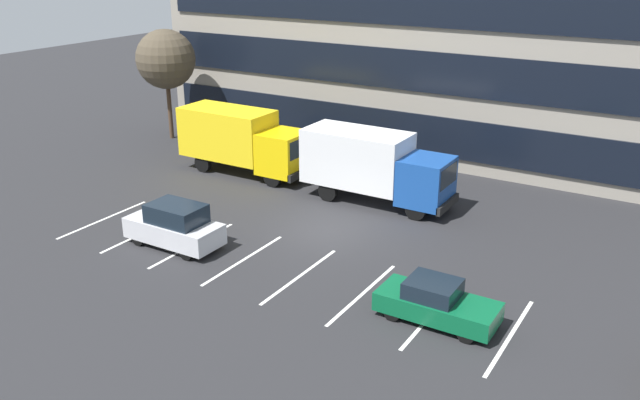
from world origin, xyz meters
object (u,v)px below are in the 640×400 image
sedan_forest (436,303)px  box_truck_blue (374,164)px  box_truck_yellow_all (242,138)px  bare_tree (166,59)px  suv_silver (175,226)px

sedan_forest → box_truck_blue: bearing=127.8°
box_truck_yellow_all → bare_tree: bare_tree is taller
box_truck_blue → suv_silver: (-4.89, -9.22, -1.07)m
bare_tree → box_truck_yellow_all: bearing=-21.3°
box_truck_blue → suv_silver: box_truck_blue is taller
suv_silver → bare_tree: (-12.26, 12.87, 4.33)m
suv_silver → sedan_forest: (12.00, 0.07, -0.24)m
box_truck_blue → suv_silver: size_ratio=1.78×
box_truck_yellow_all → bare_tree: 9.81m
suv_silver → bare_tree: bearing=133.6°
box_truck_yellow_all → box_truck_blue: bearing=-1.9°
suv_silver → bare_tree: size_ratio=0.60×
sedan_forest → box_truck_yellow_all: bearing=148.9°
box_truck_blue → sedan_forest: bearing=-52.2°
box_truck_blue → bare_tree: size_ratio=1.07×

